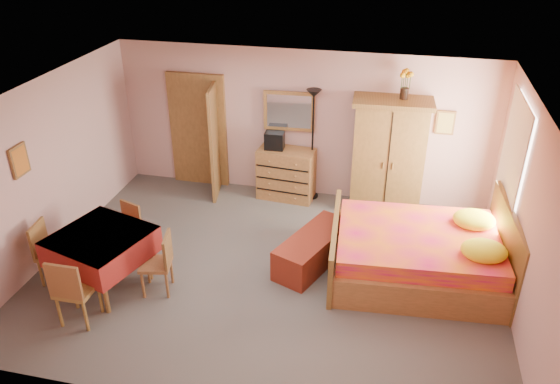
% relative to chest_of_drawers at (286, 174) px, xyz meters
% --- Properties ---
extents(floor, '(6.50, 6.50, 0.00)m').
position_rel_chest_of_drawers_xyz_m(floor, '(0.22, -2.23, -0.46)').
color(floor, '#5F5B54').
rests_on(floor, ground).
extents(ceiling, '(6.50, 6.50, 0.00)m').
position_rel_chest_of_drawers_xyz_m(ceiling, '(0.22, -2.23, 2.14)').
color(ceiling, brown).
rests_on(ceiling, wall_back).
extents(wall_back, '(6.50, 0.10, 2.60)m').
position_rel_chest_of_drawers_xyz_m(wall_back, '(0.22, 0.27, 0.84)').
color(wall_back, '#D4A299').
rests_on(wall_back, floor).
extents(wall_front, '(6.50, 0.10, 2.60)m').
position_rel_chest_of_drawers_xyz_m(wall_front, '(0.22, -4.73, 0.84)').
color(wall_front, '#D4A299').
rests_on(wall_front, floor).
extents(wall_left, '(0.10, 5.00, 2.60)m').
position_rel_chest_of_drawers_xyz_m(wall_left, '(-3.03, -2.23, 0.84)').
color(wall_left, '#D4A299').
rests_on(wall_left, floor).
extents(wall_right, '(0.10, 5.00, 2.60)m').
position_rel_chest_of_drawers_xyz_m(wall_right, '(3.47, -2.23, 0.84)').
color(wall_right, '#D4A299').
rests_on(wall_right, floor).
extents(doorway, '(1.06, 0.12, 2.15)m').
position_rel_chest_of_drawers_xyz_m(doorway, '(-1.68, 0.24, 0.57)').
color(doorway, '#9E6B35').
rests_on(doorway, floor).
extents(window, '(0.08, 1.40, 1.95)m').
position_rel_chest_of_drawers_xyz_m(window, '(3.43, -1.03, 0.99)').
color(window, white).
rests_on(window, wall_right).
extents(picture_left, '(0.04, 0.32, 0.42)m').
position_rel_chest_of_drawers_xyz_m(picture_left, '(-3.00, -2.83, 1.24)').
color(picture_left, orange).
rests_on(picture_left, wall_left).
extents(picture_back, '(0.30, 0.04, 0.40)m').
position_rel_chest_of_drawers_xyz_m(picture_back, '(2.57, 0.24, 1.09)').
color(picture_back, '#D8BF59').
rests_on(picture_back, wall_back).
extents(chest_of_drawers, '(1.01, 0.57, 0.92)m').
position_rel_chest_of_drawers_xyz_m(chest_of_drawers, '(0.00, 0.00, 0.00)').
color(chest_of_drawers, '#AE723B').
rests_on(chest_of_drawers, floor).
extents(wall_mirror, '(0.88, 0.09, 0.69)m').
position_rel_chest_of_drawers_xyz_m(wall_mirror, '(0.00, 0.21, 1.09)').
color(wall_mirror, white).
rests_on(wall_mirror, wall_back).
extents(stereo, '(0.33, 0.25, 0.30)m').
position_rel_chest_of_drawers_xyz_m(stereo, '(-0.21, 0.02, 0.61)').
color(stereo, black).
rests_on(stereo, chest_of_drawers).
extents(floor_lamp, '(0.28, 0.28, 1.99)m').
position_rel_chest_of_drawers_xyz_m(floor_lamp, '(0.43, 0.11, 0.54)').
color(floor_lamp, black).
rests_on(floor_lamp, floor).
extents(wardrobe, '(1.29, 0.71, 1.97)m').
position_rel_chest_of_drawers_xyz_m(wardrobe, '(1.73, -0.05, 0.53)').
color(wardrobe, olive).
rests_on(wardrobe, floor).
extents(sunflower_vase, '(0.20, 0.20, 0.48)m').
position_rel_chest_of_drawers_xyz_m(sunflower_vase, '(1.87, 0.01, 1.75)').
color(sunflower_vase, yellow).
rests_on(sunflower_vase, wardrobe).
extents(bed, '(2.55, 2.07, 1.12)m').
position_rel_chest_of_drawers_xyz_m(bed, '(2.27, -1.85, 0.10)').
color(bed, '#E11555').
rests_on(bed, floor).
extents(bench, '(1.03, 1.52, 0.47)m').
position_rel_chest_of_drawers_xyz_m(bench, '(0.81, -1.89, -0.22)').
color(bench, maroon).
rests_on(bench, floor).
extents(dining_table, '(1.41, 1.41, 0.83)m').
position_rel_chest_of_drawers_xyz_m(dining_table, '(-1.87, -3.04, -0.04)').
color(dining_table, maroon).
rests_on(dining_table, floor).
extents(chair_south, '(0.44, 0.44, 0.97)m').
position_rel_chest_of_drawers_xyz_m(chair_south, '(-1.85, -3.74, 0.03)').
color(chair_south, '#A37637').
rests_on(chair_south, floor).
extents(chair_north, '(0.49, 0.49, 0.84)m').
position_rel_chest_of_drawers_xyz_m(chair_north, '(-1.93, -2.33, -0.04)').
color(chair_north, '#AE7B3B').
rests_on(chair_north, floor).
extents(chair_west, '(0.46, 0.46, 0.91)m').
position_rel_chest_of_drawers_xyz_m(chair_west, '(-2.60, -3.07, -0.01)').
color(chair_west, olive).
rests_on(chair_west, floor).
extents(chair_east, '(0.48, 0.48, 0.88)m').
position_rel_chest_of_drawers_xyz_m(chair_east, '(-1.15, -2.98, -0.02)').
color(chair_east, '#A16536').
rests_on(chair_east, floor).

